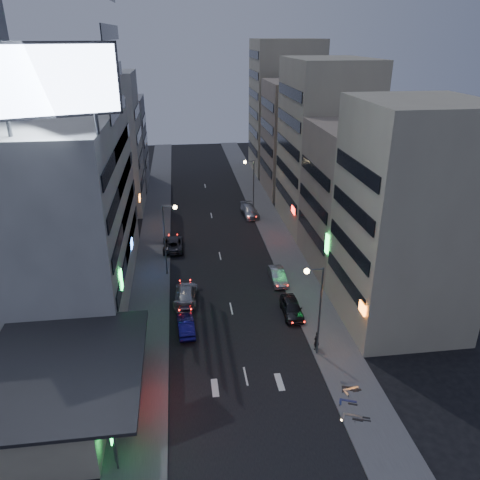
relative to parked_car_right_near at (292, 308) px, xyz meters
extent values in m
plane|color=black|center=(-5.60, -12.20, -0.75)|extent=(180.00, 180.00, 0.00)
cube|color=#4C4C4F|center=(-13.60, 17.80, -0.69)|extent=(4.00, 120.00, 0.12)
cube|color=#4C4C4F|center=(2.40, 17.80, -0.69)|extent=(4.00, 120.00, 0.12)
cube|color=#B1A98B|center=(-19.60, -10.20, 1.05)|extent=(8.00, 12.00, 3.60)
cube|color=black|center=(-18.60, -10.20, 3.00)|extent=(11.00, 13.00, 0.25)
cube|color=black|center=(-14.50, -10.20, 2.35)|extent=(0.12, 4.00, 0.90)
cube|color=#FF1E14|center=(-14.42, -10.20, 2.35)|extent=(0.04, 3.70, 0.70)
cube|color=#B9B9B4|center=(-22.60, 7.80, 8.25)|extent=(14.00, 24.00, 18.00)
cube|color=#B1A98B|center=(9.40, -1.70, 9.25)|extent=(10.00, 11.00, 20.00)
cube|color=gray|center=(9.90, 9.80, 7.25)|extent=(11.00, 12.00, 16.00)
cube|color=#B1A98B|center=(9.40, 22.80, 10.25)|extent=(10.00, 14.00, 22.00)
cube|color=#B9B9B4|center=(-21.10, 32.80, 9.25)|extent=(11.00, 10.00, 20.00)
cube|color=gray|center=(-21.60, 45.80, 6.75)|extent=(12.00, 10.00, 15.00)
cube|color=gray|center=(9.90, 37.80, 8.25)|extent=(11.00, 12.00, 18.00)
cube|color=#B1A98B|center=(10.40, 51.80, 11.25)|extent=(12.00, 12.00, 24.00)
cylinder|color=#595B60|center=(-21.60, -2.20, 18.00)|extent=(0.30, 0.30, 1.50)
cylinder|color=#595B60|center=(-15.60, -2.20, 18.00)|extent=(0.30, 0.30, 1.50)
cube|color=black|center=(-18.60, -2.20, 20.95)|extent=(9.52, 3.75, 5.00)
cube|color=#BFD4FF|center=(-18.52, -2.41, 20.95)|extent=(9.04, 3.34, 4.60)
cylinder|color=#595B60|center=(0.70, -6.20, 3.37)|extent=(0.16, 0.16, 8.00)
cylinder|color=#595B60|center=(0.00, -6.20, 7.27)|extent=(1.40, 0.10, 0.10)
sphere|color=#FFD88C|center=(-0.60, -6.20, 7.17)|extent=(0.44, 0.44, 0.44)
cylinder|color=#595B60|center=(-11.90, 9.80, 3.37)|extent=(0.16, 0.16, 8.00)
cylinder|color=#595B60|center=(-11.20, 9.80, 7.27)|extent=(1.40, 0.10, 0.10)
sphere|color=#FFD88C|center=(-10.60, 9.80, 7.17)|extent=(0.44, 0.44, 0.44)
cylinder|color=#595B60|center=(0.70, 27.80, 3.37)|extent=(0.16, 0.16, 8.00)
cylinder|color=#595B60|center=(0.00, 27.80, 7.27)|extent=(1.40, 0.10, 0.10)
sphere|color=#FFD88C|center=(-0.60, 27.80, 7.17)|extent=(0.44, 0.44, 0.44)
imported|color=#242529|center=(0.00, 0.00, 0.00)|extent=(1.87, 4.46, 1.51)
imported|color=#AEB3B7|center=(0.00, 6.58, -0.05)|extent=(1.49, 4.25, 1.40)
imported|color=#29282E|center=(-11.20, 16.53, -0.01)|extent=(2.49, 5.37, 1.49)
imported|color=#A8AAB0|center=(0.00, 26.89, 0.00)|extent=(2.54, 5.38, 1.52)
imported|color=navy|center=(-10.08, -1.53, -0.08)|extent=(1.65, 4.15, 1.34)
imported|color=#A0A3A8|center=(-9.95, 3.83, 0.04)|extent=(2.69, 5.62, 1.58)
imported|color=black|center=(0.78, -5.69, 0.21)|extent=(0.74, 0.69, 1.69)
camera|label=1|loc=(-9.86, -37.18, 23.80)|focal=35.00mm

